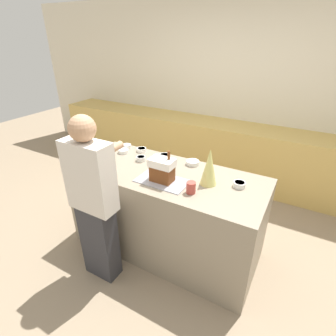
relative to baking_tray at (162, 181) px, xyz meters
name	(u,v)px	position (x,y,z in m)	size (l,w,h in m)	color
ground_plane	(166,246)	(-0.05, 0.15, -0.92)	(12.00, 12.00, 0.00)	gray
wall_back	(236,92)	(-0.05, 2.28, 0.38)	(8.00, 0.05, 2.60)	beige
back_cabinet_block	(223,152)	(-0.05, 1.96, -0.48)	(6.00, 0.60, 0.89)	tan
kitchen_island	(166,212)	(-0.05, 0.15, -0.46)	(1.89, 0.79, 0.92)	gray
baking_tray	(162,181)	(0.00, 0.00, 0.00)	(0.46, 0.27, 0.01)	#9E9EA8
gingerbread_house	(162,169)	(0.00, 0.00, 0.12)	(0.22, 0.15, 0.29)	brown
decorative_tree	(209,167)	(0.37, 0.16, 0.16)	(0.14, 0.14, 0.33)	#DBD675
candy_bowl_center_rear	(165,156)	(-0.23, 0.43, 0.02)	(0.12, 0.12, 0.04)	silver
candy_bowl_far_right	(124,151)	(-0.69, 0.33, 0.02)	(0.11, 0.11, 0.04)	white
candy_bowl_near_tray_right	(193,162)	(0.10, 0.44, 0.02)	(0.13, 0.13, 0.04)	silver
candy_bowl_front_corner	(141,158)	(-0.40, 0.25, 0.02)	(0.09, 0.09, 0.05)	silver
candy_bowl_beside_tree	(142,150)	(-0.54, 0.46, 0.02)	(0.10, 0.10, 0.04)	white
candy_bowl_far_left	(127,146)	(-0.73, 0.44, 0.02)	(0.10, 0.10, 0.05)	white
candy_bowl_near_tray_left	(239,184)	(0.63, 0.24, 0.02)	(0.11, 0.11, 0.05)	white
mug	(191,188)	(0.30, -0.05, 0.05)	(0.08, 0.08, 0.10)	#B24238
person	(94,202)	(-0.41, -0.44, -0.11)	(0.41, 0.52, 1.58)	#333338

